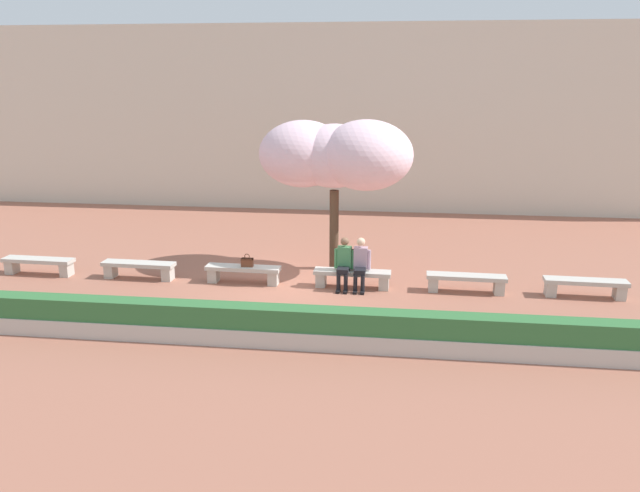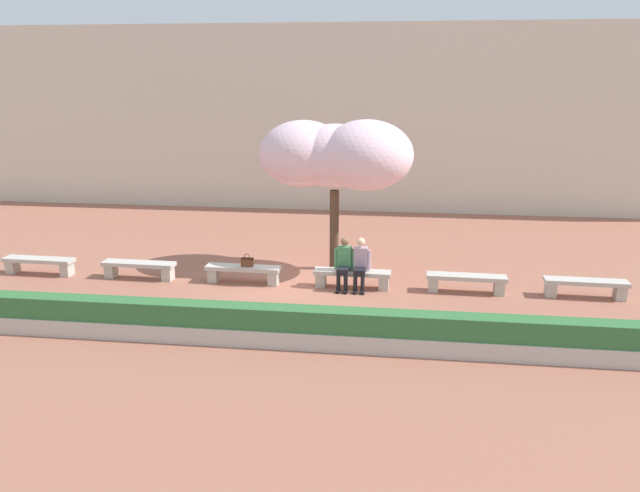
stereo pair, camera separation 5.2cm
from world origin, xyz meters
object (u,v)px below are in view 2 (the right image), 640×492
stone_bench_east_end (466,281)px  stone_bench_far_east (586,285)px  stone_bench_near_west (139,267)px  stone_bench_center (243,271)px  person_seated_right (360,262)px  person_seated_left (344,261)px  cherry_tree_main (336,155)px  stone_bench_near_east (352,276)px  stone_bench_west_end (39,263)px  handbag (247,262)px

stone_bench_east_end → stone_bench_far_east: 2.80m
stone_bench_near_west → stone_bench_center: size_ratio=1.00×
stone_bench_center → person_seated_right: bearing=-1.0°
stone_bench_east_end → stone_bench_far_east: (2.80, 0.00, 0.00)m
person_seated_left → cherry_tree_main: bearing=104.3°
stone_bench_near_east → cherry_tree_main: cherry_tree_main is taller
stone_bench_center → stone_bench_east_end: 5.60m
stone_bench_far_east → person_seated_left: bearing=-179.5°
stone_bench_east_end → stone_bench_near_west: bearing=180.0°
stone_bench_near_east → stone_bench_far_east: bearing=0.0°
stone_bench_near_east → person_seated_left: person_seated_left is taller
person_seated_right → person_seated_left: bearing=180.0°
stone_bench_east_end → person_seated_right: (-2.60, -0.05, 0.39)m
person_seated_left → person_seated_right: same height
stone_bench_near_west → stone_bench_west_end: bearing=180.0°
person_seated_right → stone_bench_far_east: bearing=0.6°
stone_bench_west_end → stone_bench_near_west: size_ratio=1.00×
stone_bench_near_west → stone_bench_center: bearing=0.0°
stone_bench_near_west → stone_bench_near_east: same height
stone_bench_near_west → person_seated_right: size_ratio=1.50×
stone_bench_center → stone_bench_near_west: bearing=180.0°
stone_bench_near_east → person_seated_right: (0.20, -0.05, 0.39)m
stone_bench_west_end → stone_bench_near_west: (2.80, 0.00, 0.00)m
person_seated_left → stone_bench_east_end: bearing=1.0°
stone_bench_far_east → stone_bench_east_end: bearing=180.0°
stone_bench_near_east → handbag: handbag is taller
stone_bench_far_east → handbag: size_ratio=5.70×
stone_bench_west_end → person_seated_left: person_seated_left is taller
stone_bench_near_east → person_seated_right: size_ratio=1.50×
stone_bench_near_east → handbag: (-2.68, -0.01, 0.27)m
handbag → person_seated_left: bearing=-0.9°
stone_bench_east_end → stone_bench_west_end: bearing=180.0°
stone_bench_west_end → cherry_tree_main: size_ratio=0.47×
stone_bench_east_end → stone_bench_far_east: same height
person_seated_right → cherry_tree_main: bearing=117.5°
stone_bench_near_west → person_seated_right: bearing=-0.5°
stone_bench_center → stone_bench_far_east: bearing=0.0°
stone_bench_far_east → person_seated_right: (-5.39, -0.05, 0.39)m
stone_bench_center → stone_bench_east_end: (5.60, 0.00, 0.00)m
stone_bench_far_east → person_seated_left: (-5.80, -0.05, 0.39)m
stone_bench_near_west → stone_bench_east_end: (8.39, 0.00, 0.00)m
stone_bench_near_east → stone_bench_far_east: same height
stone_bench_near_east → handbag: bearing=-179.7°
stone_bench_near_west → stone_bench_far_east: (11.19, 0.00, 0.00)m
stone_bench_west_end → stone_bench_near_west: bearing=0.0°
stone_bench_near_west → stone_bench_east_end: same height
stone_bench_near_east → person_seated_left: (-0.21, -0.05, 0.39)m
person_seated_left → person_seated_right: 0.41m
person_seated_left → cherry_tree_main: 2.90m
stone_bench_far_east → cherry_tree_main: bearing=166.6°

